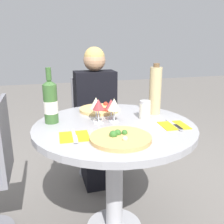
{
  "coord_description": "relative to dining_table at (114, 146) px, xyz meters",
  "views": [
    {
      "loc": [
        -0.39,
        -1.33,
        1.22
      ],
      "look_at": [
        -0.04,
        -0.08,
        0.84
      ],
      "focal_mm": 40.0,
      "sensor_mm": 36.0,
      "label": 1
    }
  ],
  "objects": [
    {
      "name": "sugar_shaker",
      "position": [
        0.21,
        0.05,
        0.19
      ],
      "size": [
        0.07,
        0.07,
        0.12
      ],
      "color": "silver",
      "rests_on": "dining_table"
    },
    {
      "name": "wine_glass_front_left",
      "position": [
        -0.08,
        0.05,
        0.25
      ],
      "size": [
        0.07,
        0.07,
        0.15
      ],
      "color": "silver",
      "rests_on": "dining_table"
    },
    {
      "name": "wine_glass_back_right",
      "position": [
        0.01,
        0.11,
        0.23
      ],
      "size": [
        0.08,
        0.08,
        0.12
      ],
      "color": "silver",
      "rests_on": "dining_table"
    },
    {
      "name": "wine_bottle",
      "position": [
        -0.35,
        0.13,
        0.26
      ],
      "size": [
        0.08,
        0.08,
        0.33
      ],
      "color": "#38602D",
      "rests_on": "dining_table"
    },
    {
      "name": "wine_glass_front_right",
      "position": [
        0.01,
        0.05,
        0.24
      ],
      "size": [
        0.08,
        0.08,
        0.15
      ],
      "color": "silver",
      "rests_on": "dining_table"
    },
    {
      "name": "seated_diner",
      "position": [
        0.05,
        0.69,
        -0.08
      ],
      "size": [
        0.35,
        0.41,
        1.17
      ],
      "rotation": [
        0.0,
        0.0,
        3.14
      ],
      "color": "black",
      "rests_on": "ground_plane"
    },
    {
      "name": "tall_carafe",
      "position": [
        0.32,
        0.14,
        0.29
      ],
      "size": [
        0.08,
        0.08,
        0.33
      ],
      "color": "tan",
      "rests_on": "dining_table"
    },
    {
      "name": "wine_glass_back_left",
      "position": [
        -0.08,
        0.11,
        0.24
      ],
      "size": [
        0.08,
        0.08,
        0.14
      ],
      "color": "silver",
      "rests_on": "dining_table"
    },
    {
      "name": "pizza_small_far",
      "position": [
        -0.02,
        0.3,
        0.15
      ],
      "size": [
        0.27,
        0.27,
        0.05
      ],
      "color": "#DBB26B",
      "rests_on": "dining_table"
    },
    {
      "name": "chair_behind_diner",
      "position": [
        0.05,
        0.82,
        -0.17
      ],
      "size": [
        0.37,
        0.37,
        0.89
      ],
      "rotation": [
        0.0,
        0.0,
        3.14
      ],
      "color": "slate",
      "rests_on": "ground_plane"
    },
    {
      "name": "pizza_large",
      "position": [
        -0.04,
        -0.24,
        0.15
      ],
      "size": [
        0.31,
        0.31,
        0.05
      ],
      "color": "tan",
      "rests_on": "dining_table"
    },
    {
      "name": "place_setting_right",
      "position": [
        0.32,
        -0.12,
        0.14
      ],
      "size": [
        0.16,
        0.19,
        0.01
      ],
      "color": "gold",
      "rests_on": "dining_table"
    },
    {
      "name": "place_setting_left",
      "position": [
        -0.25,
        -0.14,
        0.14
      ],
      "size": [
        0.16,
        0.19,
        0.01
      ],
      "color": "gold",
      "rests_on": "dining_table"
    },
    {
      "name": "dining_table",
      "position": [
        0.0,
        0.0,
        0.0
      ],
      "size": [
        0.95,
        0.95,
        0.74
      ],
      "color": "#B2B2B7",
      "rests_on": "ground_plane"
    }
  ]
}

